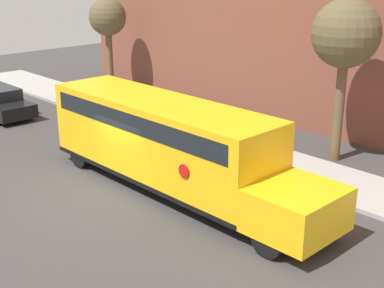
{
  "coord_description": "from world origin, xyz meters",
  "views": [
    {
      "loc": [
        14.31,
        -9.59,
        7.68
      ],
      "look_at": [
        1.84,
        2.36,
        1.73
      ],
      "focal_mm": 50.0,
      "sensor_mm": 36.0,
      "label": 1
    }
  ],
  "objects": [
    {
      "name": "ground_plane",
      "position": [
        0.0,
        0.0,
        0.0
      ],
      "size": [
        60.0,
        60.0,
        0.0
      ],
      "primitive_type": "plane",
      "color": "#3A3838"
    },
    {
      "name": "sidewalk_strip",
      "position": [
        0.0,
        6.5,
        0.07
      ],
      "size": [
        44.0,
        3.0,
        0.15
      ],
      "color": "#9E9E99",
      "rests_on": "ground"
    },
    {
      "name": "tree_far_sidewalk",
      "position": [
        3.63,
        8.67,
        4.97
      ],
      "size": [
        2.62,
        2.62,
        6.38
      ],
      "color": "brown",
      "rests_on": "ground"
    },
    {
      "name": "school_bus",
      "position": [
        1.21,
        1.86,
        1.8
      ],
      "size": [
        11.72,
        2.57,
        3.15
      ],
      "color": "yellow",
      "rests_on": "ground"
    },
    {
      "name": "tree_near_sidewalk",
      "position": [
        -11.99,
        8.82,
        4.43
      ],
      "size": [
        2.17,
        2.17,
        5.65
      ],
      "color": "brown",
      "rests_on": "ground"
    }
  ]
}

